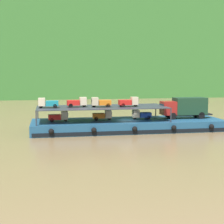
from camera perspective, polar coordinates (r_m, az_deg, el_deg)
name	(u,v)px	position (r m, az deg, el deg)	size (l,w,h in m)	color
ground_plane	(128,130)	(50.73, 2.61, -2.98)	(400.00, 400.00, 0.00)	olive
hillside_far_bank	(81,28)	(123.04, -5.15, 13.61)	(122.81, 32.24, 41.72)	#387533
cargo_barge	(128,125)	(50.58, 2.62, -2.14)	(27.54, 8.44, 1.50)	navy
covered_lorry	(185,107)	(53.15, 11.84, 0.80)	(7.88, 2.37, 3.10)	maroon
cargo_rack	(102,107)	(49.57, -1.66, 0.81)	(18.34, 7.07, 2.00)	#2D333D
mini_truck_lower_stern	(59,117)	(49.37, -8.75, -0.74)	(2.78, 1.26, 1.38)	red
mini_truck_lower_aft	(102,115)	(50.28, -1.57, -0.53)	(2.77, 1.26, 1.38)	orange
mini_truck_lower_mid	(141,114)	(51.33, 4.83, -0.41)	(2.77, 1.25, 1.38)	#1E47B7
mini_truck_upper_stern	(48,103)	(48.54, -10.44, 1.48)	(2.78, 1.28, 1.38)	teal
mini_truck_upper_mid	(77,102)	(49.08, -5.74, 1.61)	(2.78, 1.28, 1.38)	red
mini_truck_upper_fore	(101,102)	(48.88, -1.86, 1.62)	(2.74, 1.20, 1.38)	orange
mini_truck_upper_bow	(129,102)	(49.42, 2.75, 1.67)	(2.77, 1.25, 1.38)	red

